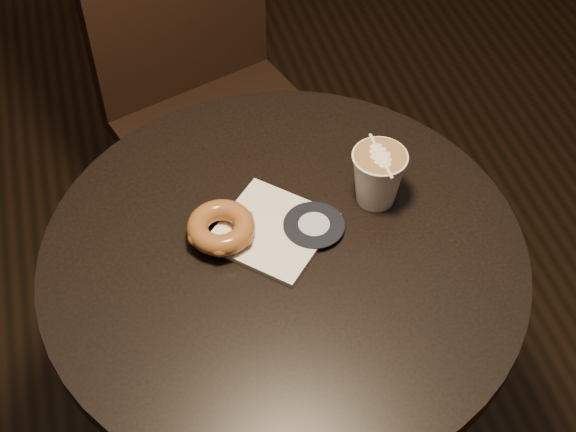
{
  "coord_description": "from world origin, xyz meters",
  "views": [
    {
      "loc": [
        -0.19,
        -0.69,
        1.65
      ],
      "look_at": [
        0.01,
        0.03,
        0.79
      ],
      "focal_mm": 50.0,
      "sensor_mm": 36.0,
      "label": 1
    }
  ],
  "objects_px": {
    "cafe_table": "(284,326)",
    "chair": "(203,73)",
    "latte_cup": "(378,177)",
    "pastry_bag": "(272,230)",
    "doughnut": "(221,227)"
  },
  "relations": [
    {
      "from": "cafe_table",
      "to": "latte_cup",
      "type": "xyz_separation_m",
      "value": [
        0.16,
        0.06,
        0.25
      ]
    },
    {
      "from": "doughnut",
      "to": "latte_cup",
      "type": "xyz_separation_m",
      "value": [
        0.24,
        0.01,
        0.02
      ]
    },
    {
      "from": "doughnut",
      "to": "latte_cup",
      "type": "height_order",
      "value": "latte_cup"
    },
    {
      "from": "pastry_bag",
      "to": "doughnut",
      "type": "xyz_separation_m",
      "value": [
        -0.07,
        0.01,
        0.02
      ]
    },
    {
      "from": "pastry_bag",
      "to": "latte_cup",
      "type": "distance_m",
      "value": 0.17
    },
    {
      "from": "chair",
      "to": "pastry_bag",
      "type": "bearing_deg",
      "value": -108.03
    },
    {
      "from": "cafe_table",
      "to": "chair",
      "type": "xyz_separation_m",
      "value": [
        -0.0,
        0.64,
        0.02
      ]
    },
    {
      "from": "cafe_table",
      "to": "latte_cup",
      "type": "bearing_deg",
      "value": 20.08
    },
    {
      "from": "cafe_table",
      "to": "latte_cup",
      "type": "distance_m",
      "value": 0.3
    },
    {
      "from": "cafe_table",
      "to": "chair",
      "type": "distance_m",
      "value": 0.64
    },
    {
      "from": "chair",
      "to": "pastry_bag",
      "type": "height_order",
      "value": "chair"
    },
    {
      "from": "cafe_table",
      "to": "doughnut",
      "type": "height_order",
      "value": "doughnut"
    },
    {
      "from": "pastry_bag",
      "to": "doughnut",
      "type": "distance_m",
      "value": 0.08
    },
    {
      "from": "cafe_table",
      "to": "pastry_bag",
      "type": "bearing_deg",
      "value": 101.37
    },
    {
      "from": "chair",
      "to": "cafe_table",
      "type": "bearing_deg",
      "value": -107.36
    }
  ]
}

